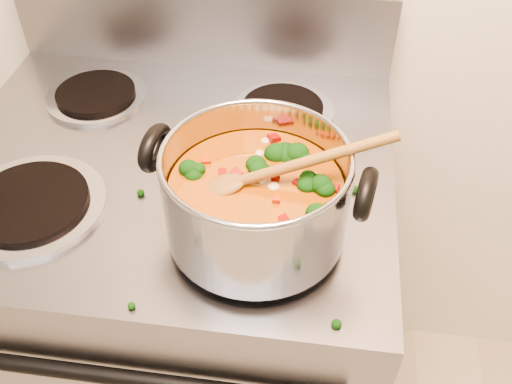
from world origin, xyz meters
TOP-DOWN VIEW (x-y plane):
  - electric_range at (-0.03, 1.16)m, footprint 0.74×0.67m
  - stockpot at (0.14, 1.00)m, footprint 0.31×0.25m
  - wooden_spoon at (0.15, 1.00)m, footprint 0.26×0.08m
  - cooktop_crumbs at (0.11, 1.07)m, footprint 0.32×0.28m

SIDE VIEW (x-z plane):
  - electric_range at x=-0.03m, z-range -0.07..1.01m
  - cooktop_crumbs at x=0.11m, z-range 0.92..0.93m
  - stockpot at x=0.14m, z-range 0.93..1.08m
  - wooden_spoon at x=0.15m, z-range 0.99..1.09m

